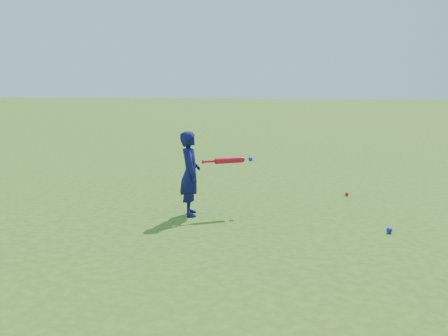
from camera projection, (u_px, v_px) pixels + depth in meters
name	position (u px, v px, depth m)	size (l,w,h in m)	color
ground	(184.00, 204.00, 7.65)	(80.00, 80.00, 0.00)	#366317
child	(190.00, 174.00, 6.96)	(0.43, 0.28, 1.19)	#0F1049
ground_ball_red	(347.00, 194.00, 8.19)	(0.06, 0.06, 0.06)	red
ground_ball_blue	(389.00, 230.00, 6.22)	(0.07, 0.07, 0.07)	#0C18D6
bat_swing	(231.00, 160.00, 7.07)	(0.69, 0.38, 0.09)	red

